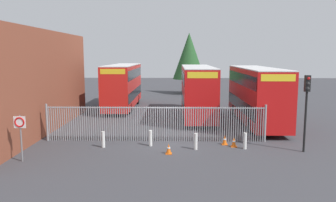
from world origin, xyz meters
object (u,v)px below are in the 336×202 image
Objects in this scene: double_decker_bus_behind_fence_left at (197,90)px; speed_limit_sign_post at (20,127)px; bollard_far_right at (245,141)px; bollard_near_left at (103,139)px; bollard_near_right at (196,141)px; traffic_cone_mid_forecourt at (225,140)px; traffic_cone_by_gate at (169,149)px; traffic_light_kerbside at (307,99)px; double_decker_bus_near_gate at (256,93)px; traffic_cone_near_kerb at (234,142)px; double_decker_bus_behind_fence_right at (123,84)px; bollard_center_front at (151,138)px.

double_decker_bus_behind_fence_left reaches higher than speed_limit_sign_post.
bollard_near_left is at bearing 179.09° from bollard_far_right.
double_decker_bus_behind_fence_left is 4.50× the size of speed_limit_sign_post.
traffic_cone_mid_forecourt is at bearing 30.43° from bollard_near_right.
traffic_cone_by_gate is 8.06m from traffic_light_kerbside.
bollard_near_right is at bearing -124.93° from double_decker_bus_near_gate.
traffic_cone_by_gate is 4.11m from traffic_cone_near_kerb.
double_decker_bus_behind_fence_right is 18.32× the size of traffic_cone_by_gate.
traffic_cone_mid_forecourt is 11.45m from speed_limit_sign_post.
double_decker_bus_near_gate reaches higher than speed_limit_sign_post.
speed_limit_sign_post is (-14.15, -9.75, -0.65)m from double_decker_bus_near_gate.
traffic_cone_by_gate is 0.25× the size of speed_limit_sign_post.
double_decker_bus_behind_fence_left is at bearing 99.40° from traffic_cone_near_kerb.
bollard_near_left is 4.06m from traffic_cone_by_gate.
traffic_cone_by_gate is at bearing -158.69° from traffic_cone_near_kerb.
double_decker_bus_near_gate is 10.85m from traffic_cone_by_gate.
double_decker_bus_behind_fence_left is 8.65m from double_decker_bus_behind_fence_right.
traffic_cone_by_gate is at bearing -149.62° from traffic_cone_mid_forecourt.
bollard_far_right is 4.52m from traffic_cone_by_gate.
bollard_center_front is at bearing -139.41° from double_decker_bus_near_gate.
bollard_center_front and bollard_near_right have the same top height.
bollard_center_front is 1.00× the size of bollard_near_right.
traffic_light_kerbside is at bearing -62.94° from double_decker_bus_behind_fence_left.
double_decker_bus_near_gate is 1.00× the size of double_decker_bus_behind_fence_left.
speed_limit_sign_post is (-10.81, -3.44, 1.49)m from traffic_cone_mid_forecourt.
double_decker_bus_near_gate is 13.82m from double_decker_bus_behind_fence_right.
double_decker_bus_behind_fence_right reaches higher than bollard_center_front.
traffic_cone_near_kerb is at bearing -45.23° from traffic_cone_mid_forecourt.
bollard_near_right is (5.40, -0.32, 0.00)m from bollard_near_left.
traffic_cone_near_kerb is (8.78, -14.24, -2.13)m from double_decker_bus_behind_fence_right.
bollard_center_front is 2.74m from bollard_near_right.
traffic_cone_by_gate is at bearing -166.14° from bollard_far_right.
traffic_light_kerbside reaches higher than bollard_center_front.
traffic_cone_near_kerb is at bearing 14.55° from bollard_near_right.
traffic_light_kerbside is (11.44, -0.65, 2.51)m from bollard_near_left.
bollard_near_left is 7.70m from traffic_cone_near_kerb.
speed_limit_sign_post reaches higher than bollard_center_front.
bollard_near_right is 0.22× the size of traffic_light_kerbside.
traffic_cone_by_gate is at bearing -128.95° from double_decker_bus_near_gate.
bollard_center_front is 1.95m from traffic_cone_by_gate.
traffic_light_kerbside is at bearing -3.28° from bollard_near_left.
traffic_cone_near_kerb is (-0.56, 0.41, -0.19)m from bollard_far_right.
bollard_near_left is 1.61× the size of traffic_cone_near_kerb.
double_decker_bus_near_gate is 11.38× the size of bollard_center_front.
double_decker_bus_behind_fence_right reaches higher than bollard_far_right.
traffic_cone_mid_forecourt is at bearing 161.56° from traffic_light_kerbside.
double_decker_bus_behind_fence_left is 2.51× the size of traffic_light_kerbside.
bollard_center_front is 5.53m from bollard_far_right.
traffic_cone_by_gate is (1.12, -1.59, -0.19)m from bollard_center_front.
speed_limit_sign_post is 0.56× the size of traffic_light_kerbside.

